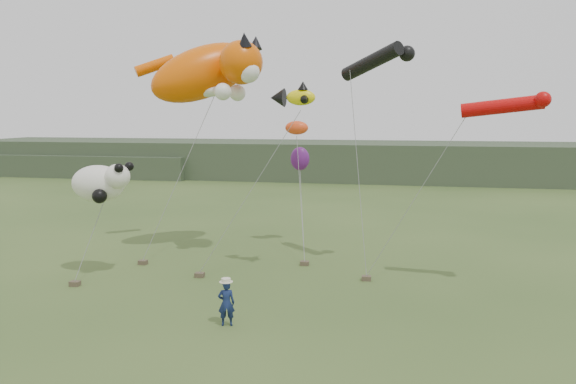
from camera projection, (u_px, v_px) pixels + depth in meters
The scene contains 9 objects.
ground at pixel (240, 320), 19.55m from camera, with size 120.00×120.00×0.00m, color #385123.
headland at pixel (323, 161), 63.30m from camera, with size 90.00×13.00×4.00m.
festival_attendant at pixel (226, 303), 18.90m from camera, with size 0.57×0.37×1.56m, color #14214C.
sandbag_anchors at pixel (219, 272), 25.08m from camera, with size 12.28×5.36×0.20m.
cat_kite at pixel (211, 71), 27.67m from camera, with size 7.39×5.58×4.29m.
fish_kite at pixel (292, 97), 24.01m from camera, with size 2.07×1.41×1.08m.
tube_kites at pixel (427, 77), 23.68m from camera, with size 8.40×4.83×3.25m.
panda_kite at pixel (101, 183), 24.38m from camera, with size 2.83×1.83×1.76m.
misc_kites at pixel (299, 146), 30.09m from camera, with size 1.23×1.63×2.70m.
Camera 1 is at (5.32, -18.06, 7.09)m, focal length 35.00 mm.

